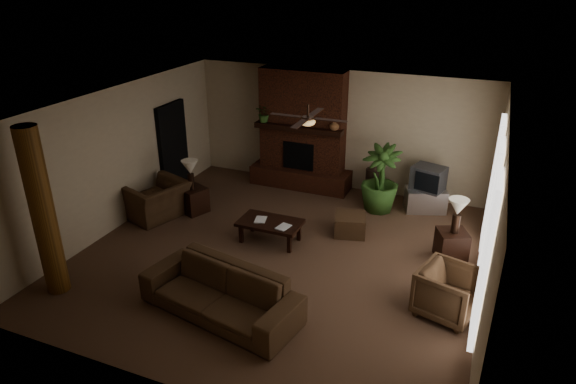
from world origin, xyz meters
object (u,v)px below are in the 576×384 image
at_px(floor_plant, 379,192).
at_px(side_table_right, 451,245).
at_px(ottoman, 350,224).
at_px(side_table_left, 194,200).
at_px(armchair_right, 449,290).
at_px(lamp_left, 190,169).
at_px(armchair_left, 156,194).
at_px(lamp_right, 458,210).
at_px(tv_stand, 425,200).
at_px(coffee_table, 270,224).
at_px(floor_vase, 373,180).
at_px(sofa, 220,286).
at_px(log_column, 43,213).

bearing_deg(floor_plant, side_table_right, -41.88).
distance_m(ottoman, floor_plant, 1.33).
relative_size(floor_plant, side_table_left, 2.68).
bearing_deg(ottoman, armchair_right, -42.97).
bearing_deg(lamp_left, side_table_left, 98.37).
relative_size(armchair_left, ottoman, 1.97).
xyz_separation_m(ottoman, lamp_left, (-3.40, -0.37, 0.80)).
xyz_separation_m(ottoman, lamp_right, (1.97, -0.24, 0.80)).
relative_size(armchair_right, lamp_right, 1.33).
bearing_deg(lamp_right, floor_plant, 138.17).
relative_size(tv_stand, floor_plant, 0.58).
height_order(coffee_table, floor_vase, floor_vase).
bearing_deg(side_table_right, floor_vase, 133.01).
bearing_deg(coffee_table, armchair_left, 178.62).
bearing_deg(ottoman, floor_plant, 77.76).
bearing_deg(lamp_left, floor_plant, 24.05).
distance_m(tv_stand, floor_vase, 1.27).
height_order(tv_stand, lamp_right, lamp_right).
bearing_deg(ottoman, tv_stand, 53.23).
height_order(sofa, tv_stand, sofa).
height_order(armchair_right, tv_stand, armchair_right).
height_order(armchair_left, coffee_table, armchair_left).
distance_m(floor_plant, lamp_right, 2.35).
bearing_deg(log_column, coffee_table, 47.11).
bearing_deg(lamp_right, sofa, -136.35).
bearing_deg(tv_stand, floor_plant, -178.97).
xyz_separation_m(log_column, armchair_right, (6.00, 1.74, -0.97)).
height_order(log_column, lamp_left, log_column).
xyz_separation_m(armchair_left, armchair_right, (6.07, -1.10, -0.08)).
height_order(floor_vase, floor_plant, floor_plant).
bearing_deg(floor_vase, armchair_right, -61.37).
bearing_deg(coffee_table, side_table_left, 164.72).
distance_m(floor_plant, side_table_right, 2.26).
xyz_separation_m(floor_vase, side_table_left, (-3.40, -2.20, -0.16)).
bearing_deg(log_column, armchair_left, 91.49).
xyz_separation_m(sofa, side_table_right, (3.09, 2.98, -0.22)).
xyz_separation_m(side_table_right, lamp_right, (0.02, -0.01, 0.73)).
bearing_deg(lamp_right, armchair_right, -86.70).
relative_size(armchair_right, floor_vase, 1.12).
height_order(floor_vase, lamp_right, lamp_right).
height_order(armchair_right, side_table_right, armchair_right).
relative_size(ottoman, side_table_left, 1.09).
relative_size(side_table_right, lamp_right, 0.85).
distance_m(log_column, sofa, 2.98).
distance_m(sofa, lamp_left, 3.67).
distance_m(side_table_left, lamp_right, 5.43).
height_order(ottoman, lamp_left, lamp_left).
distance_m(ottoman, side_table_left, 3.43).
bearing_deg(sofa, tv_stand, 75.30).
distance_m(lamp_left, side_table_right, 5.41).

